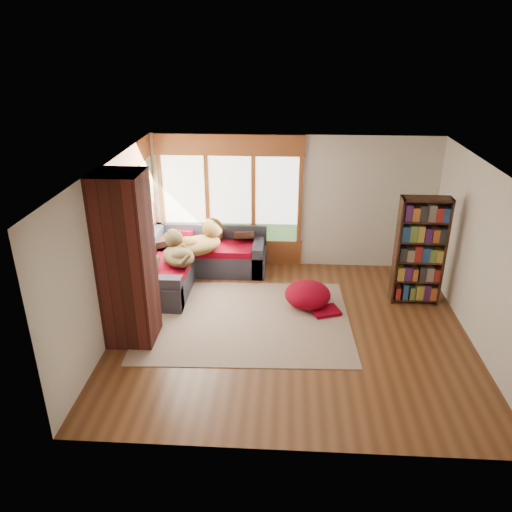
% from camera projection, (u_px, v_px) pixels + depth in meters
% --- Properties ---
extents(floor, '(5.50, 5.50, 0.00)m').
position_uv_depth(floor, '(291.00, 330.00, 7.89)').
color(floor, '#552E17').
rests_on(floor, ground).
extents(ceiling, '(5.50, 5.50, 0.00)m').
position_uv_depth(ceiling, '(296.00, 168.00, 6.83)').
color(ceiling, white).
extents(wall_back, '(5.50, 0.04, 2.60)m').
position_uv_depth(wall_back, '(292.00, 202.00, 9.63)').
color(wall_back, silver).
rests_on(wall_back, ground).
extents(wall_front, '(5.50, 0.04, 2.60)m').
position_uv_depth(wall_front, '(295.00, 354.00, 5.08)').
color(wall_front, silver).
rests_on(wall_front, ground).
extents(wall_left, '(0.04, 5.00, 2.60)m').
position_uv_depth(wall_left, '(110.00, 250.00, 7.51)').
color(wall_left, silver).
rests_on(wall_left, ground).
extents(wall_right, '(0.04, 5.00, 2.60)m').
position_uv_depth(wall_right, '(484.00, 260.00, 7.20)').
color(wall_right, silver).
rests_on(wall_right, ground).
extents(windows_back, '(2.82, 0.10, 1.90)m').
position_uv_depth(windows_back, '(230.00, 199.00, 9.65)').
color(windows_back, brown).
rests_on(windows_back, wall_back).
extents(windows_left, '(0.10, 2.62, 1.90)m').
position_uv_depth(windows_left, '(135.00, 220.00, 8.58)').
color(windows_left, brown).
rests_on(windows_left, wall_left).
extents(roller_blind, '(0.03, 0.72, 0.90)m').
position_uv_depth(roller_blind, '(147.00, 184.00, 9.17)').
color(roller_blind, gray).
rests_on(roller_blind, wall_left).
extents(brick_chimney, '(0.70, 0.70, 2.60)m').
position_uv_depth(brick_chimney, '(126.00, 261.00, 7.17)').
color(brick_chimney, '#471914').
rests_on(brick_chimney, ground).
extents(sectional_sofa, '(2.20, 2.20, 0.80)m').
position_uv_depth(sectional_sofa, '(187.00, 264.00, 9.42)').
color(sectional_sofa, '#272831').
rests_on(sectional_sofa, ground).
extents(area_rug, '(3.48, 2.72, 0.01)m').
position_uv_depth(area_rug, '(245.00, 319.00, 8.16)').
color(area_rug, beige).
rests_on(area_rug, ground).
extents(bookshelf, '(0.81, 0.27, 1.89)m').
position_uv_depth(bookshelf, '(420.00, 251.00, 8.36)').
color(bookshelf, '#321B10').
rests_on(bookshelf, ground).
extents(pouf, '(1.02, 1.02, 0.42)m').
position_uv_depth(pouf, '(308.00, 294.00, 8.51)').
color(pouf, maroon).
rests_on(pouf, area_rug).
extents(dog_tan, '(1.08, 1.06, 0.54)m').
position_uv_depth(dog_tan, '(201.00, 240.00, 9.20)').
color(dog_tan, brown).
rests_on(dog_tan, sectional_sofa).
extents(dog_brindle, '(0.84, 0.97, 0.47)m').
position_uv_depth(dog_brindle, '(177.00, 251.00, 8.81)').
color(dog_brindle, black).
rests_on(dog_brindle, sectional_sofa).
extents(throw_pillows, '(1.98, 1.68, 0.45)m').
position_uv_depth(throw_pillows, '(189.00, 240.00, 9.37)').
color(throw_pillows, '#321F18').
rests_on(throw_pillows, sectional_sofa).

